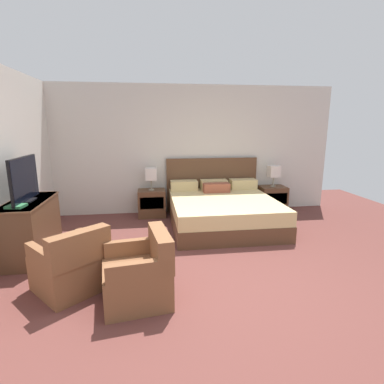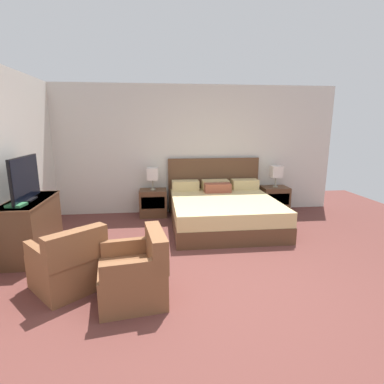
{
  "view_description": "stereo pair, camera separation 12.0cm",
  "coord_description": "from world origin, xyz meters",
  "px_view_note": "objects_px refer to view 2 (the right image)",
  "views": [
    {
      "loc": [
        -0.68,
        -3.1,
        1.85
      ],
      "look_at": [
        0.0,
        1.77,
        0.75
      ],
      "focal_mm": 28.0,
      "sensor_mm": 36.0,
      "label": 1
    },
    {
      "loc": [
        -0.56,
        -3.12,
        1.85
      ],
      "look_at": [
        0.0,
        1.77,
        0.75
      ],
      "focal_mm": 28.0,
      "sensor_mm": 36.0,
      "label": 2
    }
  ],
  "objects_px": {
    "nightstand_left": "(153,203)",
    "dresser": "(32,227)",
    "tv": "(25,179)",
    "book_red_cover": "(16,205)",
    "table_lamp_right": "(276,172)",
    "armchair_by_window": "(69,265)",
    "armchair_companion": "(136,275)",
    "table_lamp_left": "(152,174)",
    "nightstand_right": "(274,199)",
    "bed": "(223,210)"
  },
  "relations": [
    {
      "from": "nightstand_left",
      "to": "dresser",
      "type": "bearing_deg",
      "value": -134.94
    },
    {
      "from": "tv",
      "to": "book_red_cover",
      "type": "bearing_deg",
      "value": -92.05
    },
    {
      "from": "table_lamp_right",
      "to": "dresser",
      "type": "relative_size",
      "value": 0.39
    },
    {
      "from": "nightstand_left",
      "to": "armchair_by_window",
      "type": "bearing_deg",
      "value": -108.51
    },
    {
      "from": "nightstand_left",
      "to": "book_red_cover",
      "type": "bearing_deg",
      "value": -129.78
    },
    {
      "from": "dresser",
      "to": "book_red_cover",
      "type": "height_order",
      "value": "book_red_cover"
    },
    {
      "from": "nightstand_left",
      "to": "armchair_companion",
      "type": "distance_m",
      "value": 3.07
    },
    {
      "from": "table_lamp_left",
      "to": "tv",
      "type": "xyz_separation_m",
      "value": [
        -1.71,
        -1.75,
        0.24
      ]
    },
    {
      "from": "nightstand_right",
      "to": "dresser",
      "type": "xyz_separation_m",
      "value": [
        -4.33,
        -1.72,
        0.15
      ]
    },
    {
      "from": "armchair_by_window",
      "to": "armchair_companion",
      "type": "relative_size",
      "value": 1.23
    },
    {
      "from": "dresser",
      "to": "table_lamp_right",
      "type": "bearing_deg",
      "value": 21.68
    },
    {
      "from": "book_red_cover",
      "to": "nightstand_right",
      "type": "bearing_deg",
      "value": 25.52
    },
    {
      "from": "nightstand_right",
      "to": "table_lamp_left",
      "type": "relative_size",
      "value": 1.21
    },
    {
      "from": "armchair_companion",
      "to": "armchair_by_window",
      "type": "bearing_deg",
      "value": 158.38
    },
    {
      "from": "nightstand_left",
      "to": "table_lamp_left",
      "type": "height_order",
      "value": "table_lamp_left"
    },
    {
      "from": "tv",
      "to": "armchair_by_window",
      "type": "distance_m",
      "value": 1.53
    },
    {
      "from": "nightstand_left",
      "to": "nightstand_right",
      "type": "relative_size",
      "value": 1.0
    },
    {
      "from": "nightstand_right",
      "to": "armchair_by_window",
      "type": "height_order",
      "value": "armchair_by_window"
    },
    {
      "from": "tv",
      "to": "book_red_cover",
      "type": "distance_m",
      "value": 0.43
    },
    {
      "from": "table_lamp_left",
      "to": "book_red_cover",
      "type": "relative_size",
      "value": 2.21
    },
    {
      "from": "armchair_companion",
      "to": "table_lamp_left",
      "type": "bearing_deg",
      "value": 87.22
    },
    {
      "from": "tv",
      "to": "armchair_by_window",
      "type": "bearing_deg",
      "value": -52.02
    },
    {
      "from": "book_red_cover",
      "to": "armchair_by_window",
      "type": "relative_size",
      "value": 0.21
    },
    {
      "from": "bed",
      "to": "tv",
      "type": "height_order",
      "value": "tv"
    },
    {
      "from": "book_red_cover",
      "to": "armchair_by_window",
      "type": "xyz_separation_m",
      "value": [
        0.8,
        -0.69,
        -0.55
      ]
    },
    {
      "from": "bed",
      "to": "table_lamp_right",
      "type": "bearing_deg",
      "value": 29.41
    },
    {
      "from": "bed",
      "to": "table_lamp_right",
      "type": "relative_size",
      "value": 4.59
    },
    {
      "from": "tv",
      "to": "table_lamp_right",
      "type": "bearing_deg",
      "value": 22.04
    },
    {
      "from": "armchair_companion",
      "to": "dresser",
      "type": "bearing_deg",
      "value": 139.28
    },
    {
      "from": "bed",
      "to": "table_lamp_right",
      "type": "xyz_separation_m",
      "value": [
        1.31,
        0.74,
        0.58
      ]
    },
    {
      "from": "book_red_cover",
      "to": "armchair_companion",
      "type": "height_order",
      "value": "book_red_cover"
    },
    {
      "from": "armchair_companion",
      "to": "bed",
      "type": "bearing_deg",
      "value": 58.04
    },
    {
      "from": "nightstand_right",
      "to": "tv",
      "type": "relative_size",
      "value": 0.65
    },
    {
      "from": "armchair_by_window",
      "to": "armchair_companion",
      "type": "xyz_separation_m",
      "value": [
        0.77,
        -0.31,
        0.0
      ]
    },
    {
      "from": "table_lamp_right",
      "to": "armchair_by_window",
      "type": "height_order",
      "value": "table_lamp_right"
    },
    {
      "from": "armchair_by_window",
      "to": "tv",
      "type": "bearing_deg",
      "value": 127.98
    },
    {
      "from": "armchair_companion",
      "to": "nightstand_right",
      "type": "bearing_deg",
      "value": 48.01
    },
    {
      "from": "tv",
      "to": "book_red_cover",
      "type": "height_order",
      "value": "tv"
    },
    {
      "from": "table_lamp_left",
      "to": "table_lamp_right",
      "type": "bearing_deg",
      "value": 0.0
    },
    {
      "from": "table_lamp_right",
      "to": "armchair_companion",
      "type": "xyz_separation_m",
      "value": [
        -2.76,
        -3.07,
        -0.59
      ]
    },
    {
      "from": "bed",
      "to": "tv",
      "type": "distance_m",
      "value": 3.29
    },
    {
      "from": "nightstand_right",
      "to": "armchair_by_window",
      "type": "relative_size",
      "value": 0.57
    },
    {
      "from": "tv",
      "to": "armchair_companion",
      "type": "xyz_separation_m",
      "value": [
        1.56,
        -1.32,
        -0.84
      ]
    },
    {
      "from": "bed",
      "to": "armchair_companion",
      "type": "relative_size",
      "value": 2.67
    },
    {
      "from": "nightstand_right",
      "to": "table_lamp_right",
      "type": "height_order",
      "value": "table_lamp_right"
    },
    {
      "from": "table_lamp_left",
      "to": "nightstand_left",
      "type": "bearing_deg",
      "value": -90.0
    },
    {
      "from": "nightstand_left",
      "to": "dresser",
      "type": "xyz_separation_m",
      "value": [
        -1.71,
        -1.72,
        0.15
      ]
    },
    {
      "from": "book_red_cover",
      "to": "armchair_by_window",
      "type": "distance_m",
      "value": 1.19
    },
    {
      "from": "nightstand_right",
      "to": "armchair_companion",
      "type": "xyz_separation_m",
      "value": [
        -2.76,
        -3.07,
        0.01
      ]
    },
    {
      "from": "nightstand_right",
      "to": "armchair_by_window",
      "type": "xyz_separation_m",
      "value": [
        -3.54,
        -2.76,
        0.01
      ]
    }
  ]
}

